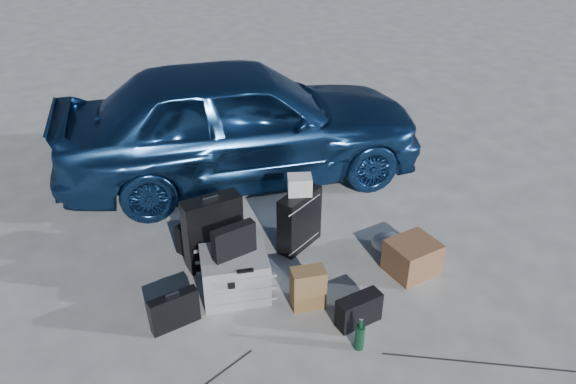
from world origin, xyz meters
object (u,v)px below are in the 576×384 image
object	(u,v)px
car	(241,121)
duffel_bag	(206,231)
suitcase_right	(300,220)
cardboard_box	(412,257)
green_bottle	(360,334)
briefcase	(174,311)
pelican_case	(235,274)
suitcase_left	(213,232)

from	to	relation	value
car	duffel_bag	xyz separation A→B (m)	(-0.91, -1.15, -0.57)
car	suitcase_right	distance (m)	1.67
cardboard_box	green_bottle	bearing A→B (deg)	-149.40
briefcase	pelican_case	bearing A→B (deg)	8.72
suitcase_right	suitcase_left	bearing A→B (deg)	146.23
suitcase_left	suitcase_right	size ratio (longest dim) A/B	1.19
car	suitcase_right	xyz separation A→B (m)	(-0.09, -1.61, -0.42)
pelican_case	green_bottle	bearing A→B (deg)	-44.28
suitcase_right	briefcase	bearing A→B (deg)	174.69
duffel_bag	cardboard_box	bearing A→B (deg)	-64.81
cardboard_box	green_bottle	distance (m)	1.14
cardboard_box	green_bottle	size ratio (longest dim) A/B	1.40
pelican_case	suitcase_right	bearing A→B (deg)	39.57
briefcase	suitcase_right	bearing A→B (deg)	14.78
suitcase_left	cardboard_box	bearing A→B (deg)	-32.76
duffel_bag	green_bottle	world-z (taller)	green_bottle
suitcase_left	cardboard_box	distance (m)	1.88
duffel_bag	car	bearing A→B (deg)	27.40
pelican_case	briefcase	world-z (taller)	pelican_case
car	pelican_case	distance (m)	2.26
duffel_bag	green_bottle	distance (m)	1.99
suitcase_left	briefcase	bearing A→B (deg)	-133.71
pelican_case	suitcase_left	xyz separation A→B (m)	(0.00, 0.51, 0.15)
suitcase_right	duffel_bag	xyz separation A→B (m)	(-0.81, 0.46, -0.15)
pelican_case	cardboard_box	xyz separation A→B (m)	(1.59, -0.49, -0.05)
pelican_case	green_bottle	distance (m)	1.23
cardboard_box	green_bottle	xyz separation A→B (m)	(-0.98, -0.58, -0.01)
pelican_case	suitcase_right	size ratio (longest dim) A/B	0.96
suitcase_right	pelican_case	bearing A→B (deg)	178.72
green_bottle	car	bearing A→B (deg)	83.60
suitcase_right	green_bottle	size ratio (longest dim) A/B	1.94
suitcase_right	cardboard_box	bearing A→B (deg)	-74.36
duffel_bag	briefcase	bearing A→B (deg)	-147.73
suitcase_right	duffel_bag	bearing A→B (deg)	125.58
suitcase_right	cardboard_box	size ratio (longest dim) A/B	1.39
briefcase	green_bottle	size ratio (longest dim) A/B	1.35
car	cardboard_box	bearing A→B (deg)	-152.37
car	suitcase_right	size ratio (longest dim) A/B	7.04
car	green_bottle	size ratio (longest dim) A/B	13.69
briefcase	duffel_bag	xyz separation A→B (m)	(0.65, 0.98, -0.01)
briefcase	green_bottle	world-z (taller)	briefcase
green_bottle	suitcase_left	bearing A→B (deg)	110.97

